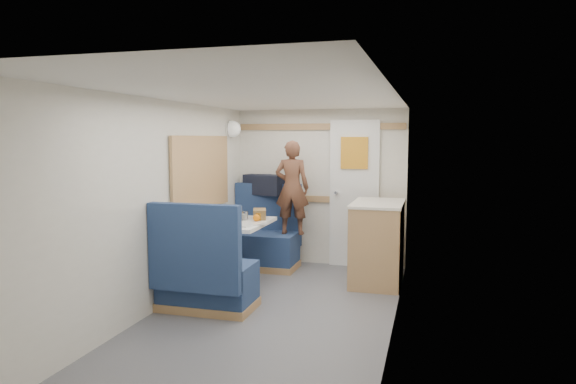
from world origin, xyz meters
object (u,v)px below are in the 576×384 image
(bench_far, at_px, (263,244))
(salt_grinder, at_px, (244,217))
(orange_fruit, at_px, (256,218))
(beer_glass, at_px, (258,218))
(galley_counter, at_px, (377,242))
(person, at_px, (292,188))
(duffel_bag, at_px, (265,185))
(pepper_grinder, at_px, (236,215))
(bench_near, at_px, (205,280))
(wine_glass, at_px, (224,213))
(dome_light, at_px, (233,129))
(bread_loaf, at_px, (260,214))
(dinette_table, at_px, (238,235))
(tumbler_left, at_px, (220,218))
(tumbler_right, at_px, (245,216))
(tumbler_mid, at_px, (239,211))
(cheese_block, at_px, (235,222))
(tray, at_px, (248,224))

(bench_far, relative_size, salt_grinder, 12.47)
(orange_fruit, height_order, beer_glass, beer_glass)
(galley_counter, bearing_deg, person, 164.60)
(galley_counter, relative_size, person, 0.80)
(duffel_bag, xyz_separation_m, pepper_grinder, (-0.02, -0.99, -0.26))
(bench_near, distance_m, galley_counter, 2.04)
(person, bearing_deg, wine_glass, 61.42)
(dome_light, distance_m, salt_grinder, 1.35)
(orange_fruit, distance_m, bread_loaf, 0.29)
(bench_far, height_order, duffel_bag, duffel_bag)
(salt_grinder, bearing_deg, beer_glass, -2.60)
(bench_far, bearing_deg, galley_counter, -12.10)
(dinette_table, relative_size, duffel_bag, 1.70)
(wine_glass, distance_m, tumbler_left, 0.10)
(bench_far, bearing_deg, person, -2.46)
(dinette_table, distance_m, tumbler_right, 0.22)
(tumbler_mid, xyz_separation_m, pepper_grinder, (0.06, -0.25, -0.01))
(bench_near, xyz_separation_m, salt_grinder, (0.05, 0.91, 0.46))
(duffel_bag, bearing_deg, bench_far, -61.71)
(bench_far, height_order, galley_counter, bench_far)
(duffel_bag, xyz_separation_m, tumbler_right, (0.12, -1.09, -0.25))
(tumbler_right, bearing_deg, dinette_table, -154.79)
(salt_grinder, bearing_deg, duffel_bag, 95.66)
(tumbler_mid, bearing_deg, person, 42.41)
(cheese_block, distance_m, salt_grinder, 0.28)
(person, bearing_deg, dinette_table, 60.94)
(tray, bearing_deg, pepper_grinder, 131.80)
(dome_light, height_order, tray, dome_light)
(bench_far, height_order, dome_light, dome_light)
(beer_glass, relative_size, bread_loaf, 0.37)
(duffel_bag, distance_m, salt_grinder, 1.11)
(bench_far, distance_m, dome_light, 1.50)
(bench_near, xyz_separation_m, tray, (0.17, 0.71, 0.43))
(tumbler_left, bearing_deg, bench_far, 82.11)
(person, bearing_deg, tray, 73.45)
(beer_glass, xyz_separation_m, salt_grinder, (-0.17, 0.01, -0.01))
(beer_glass, bearing_deg, orange_fruit, -90.00)
(bench_near, distance_m, wine_glass, 0.86)
(galley_counter, xyz_separation_m, cheese_block, (-1.41, -0.78, 0.29))
(orange_fruit, bearing_deg, dinette_table, 173.60)
(tray, distance_m, tumbler_right, 0.22)
(orange_fruit, distance_m, salt_grinder, 0.19)
(dinette_table, bearing_deg, cheese_block, -76.53)
(bench_near, height_order, cheese_block, bench_near)
(dinette_table, bearing_deg, bench_far, 90.00)
(tumbler_mid, bearing_deg, bench_far, 74.86)
(tumbler_right, bearing_deg, bench_far, 94.86)
(tumbler_mid, distance_m, pepper_grinder, 0.26)
(cheese_block, xyz_separation_m, tumbler_right, (0.02, 0.26, 0.02))
(galley_counter, height_order, person, person)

